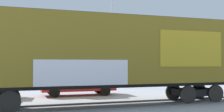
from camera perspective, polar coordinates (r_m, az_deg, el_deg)
The scene contains 6 objects.
ground_plane at distance 13.97m, azimuth 0.43°, elevation -9.97°, with size 260.00×260.00×0.00m, color #B2B5BC.
track at distance 14.87m, azimuth 8.85°, elevation -9.29°, with size 60.02×2.99×0.08m.
freight_car at distance 13.67m, azimuth -1.66°, elevation 0.83°, with size 15.73×3.02×4.52m.
flagpole at distance 24.53m, azimuth -0.50°, elevation 7.20°, with size 1.42×0.40×9.27m.
hillside at distance 77.69m, azimuth -14.65°, elevation 0.60°, with size 155.61×35.61×14.30m.
parked_car_red at distance 18.31m, azimuth -6.97°, elevation -5.20°, with size 4.70×1.91×1.79m.
Camera 1 is at (-4.34, -13.12, 2.04)m, focal length 45.00 mm.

